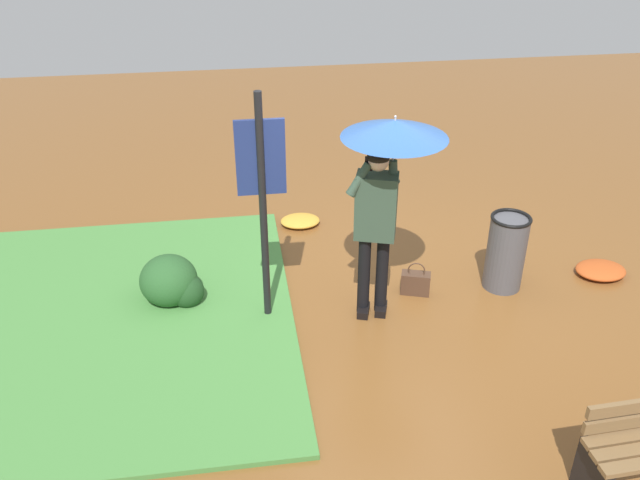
# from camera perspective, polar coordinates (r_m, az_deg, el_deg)

# --- Properties ---
(ground_plane) EXTENTS (18.00, 18.00, 0.00)m
(ground_plane) POSITION_cam_1_polar(r_m,az_deg,el_deg) (7.03, 6.25, -4.86)
(ground_plane) COLOR brown
(grass_verge) EXTENTS (4.80, 4.00, 0.05)m
(grass_verge) POSITION_cam_1_polar(r_m,az_deg,el_deg) (7.06, -22.37, -6.86)
(grass_verge) COLOR #47843D
(grass_verge) RESTS_ON ground_plane
(person_with_umbrella) EXTENTS (0.96, 0.96, 2.04)m
(person_with_umbrella) POSITION_cam_1_polar(r_m,az_deg,el_deg) (6.07, 5.66, 6.10)
(person_with_umbrella) COLOR black
(person_with_umbrella) RESTS_ON ground_plane
(info_sign_post) EXTENTS (0.44, 0.07, 2.30)m
(info_sign_post) POSITION_cam_1_polar(r_m,az_deg,el_deg) (6.01, -4.98, 4.74)
(info_sign_post) COLOR black
(info_sign_post) RESTS_ON ground_plane
(handbag) EXTENTS (0.33, 0.23, 0.37)m
(handbag) POSITION_cam_1_polar(r_m,az_deg,el_deg) (7.06, 8.14, -3.62)
(handbag) COLOR #4C3323
(handbag) RESTS_ON ground_plane
(trash_bin) EXTENTS (0.42, 0.42, 0.83)m
(trash_bin) POSITION_cam_1_polar(r_m,az_deg,el_deg) (7.21, 15.57, -0.98)
(trash_bin) COLOR #4C4C51
(trash_bin) RESTS_ON ground_plane
(shrub_cluster) EXTENTS (0.64, 0.58, 0.52)m
(shrub_cluster) POSITION_cam_1_polar(r_m,az_deg,el_deg) (6.94, -12.48, -3.55)
(shrub_cluster) COLOR #285628
(shrub_cluster) RESTS_ON ground_plane
(leaf_pile_near_person) EXTENTS (0.49, 0.39, 0.11)m
(leaf_pile_near_person) POSITION_cam_1_polar(r_m,az_deg,el_deg) (8.33, -1.70, 1.64)
(leaf_pile_near_person) COLOR gold
(leaf_pile_near_person) RESTS_ON ground_plane
(leaf_pile_by_bench) EXTENTS (0.55, 0.44, 0.12)m
(leaf_pile_by_bench) POSITION_cam_1_polar(r_m,az_deg,el_deg) (7.94, 22.80, -2.38)
(leaf_pile_by_bench) COLOR #B74C1E
(leaf_pile_by_bench) RESTS_ON ground_plane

